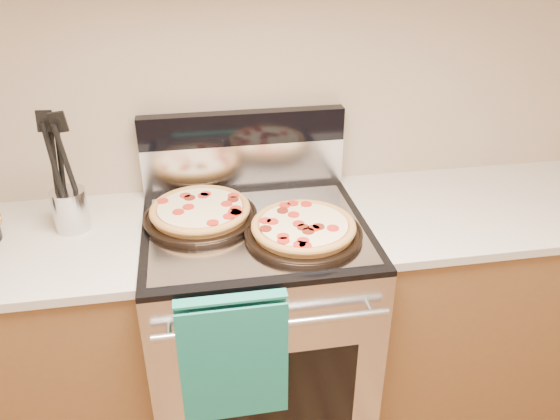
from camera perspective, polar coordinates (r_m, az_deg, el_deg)
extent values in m
plane|color=tan|center=(2.02, -4.24, 14.04)|extent=(4.00, 0.00, 4.00)
cube|color=#B7B7BC|center=(2.13, -2.32, -12.65)|extent=(0.76, 0.68, 0.90)
cube|color=black|center=(1.89, -0.84, -19.24)|extent=(0.56, 0.01, 0.40)
cube|color=black|center=(1.86, -2.60, -1.91)|extent=(0.76, 0.68, 0.02)
cube|color=silver|center=(2.09, -3.80, 4.71)|extent=(0.76, 0.06, 0.18)
cube|color=black|center=(2.03, -3.93, 8.58)|extent=(0.76, 0.06, 0.12)
cylinder|color=silver|center=(1.62, -0.70, -11.92)|extent=(0.70, 0.03, 0.03)
cube|color=gray|center=(1.83, -2.48, -2.02)|extent=(0.70, 0.55, 0.01)
cube|color=brown|center=(2.26, -25.85, -13.68)|extent=(1.00, 0.62, 0.88)
cube|color=brown|center=(2.40, 19.13, -9.30)|extent=(1.00, 0.62, 0.88)
cube|color=beige|center=(2.17, 21.01, 0.30)|extent=(1.02, 0.64, 0.03)
cylinder|color=silver|center=(1.95, -21.02, 0.02)|extent=(0.12, 0.12, 0.14)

